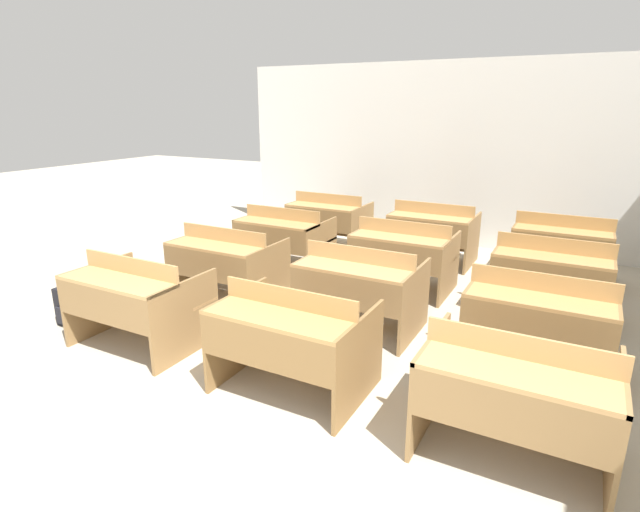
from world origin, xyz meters
The scene contains 14 objects.
wall_back centered at (0.00, 6.49, 1.38)m, with size 6.96×0.06×2.75m.
bench_front_left centered at (-1.52, 1.67, 0.45)m, with size 1.11×0.83×0.84m.
bench_front_center centered at (0.11, 1.67, 0.45)m, with size 1.11×0.83×0.84m.
bench_front_right centered at (1.70, 1.66, 0.45)m, with size 1.11×0.83×0.84m.
bench_second_left centered at (-1.50, 2.92, 0.45)m, with size 1.11×0.83×0.84m.
bench_second_center centered at (0.11, 2.92, 0.45)m, with size 1.11×0.83×0.84m.
bench_second_right centered at (1.70, 2.91, 0.45)m, with size 1.11×0.83×0.84m.
bench_third_left centered at (-1.53, 4.15, 0.45)m, with size 1.11×0.83×0.84m.
bench_third_center centered at (0.12, 4.16, 0.45)m, with size 1.11×0.83×0.84m.
bench_third_right centered at (1.70, 4.16, 0.45)m, with size 1.11×0.83×0.84m.
bench_back_left centered at (-1.50, 5.39, 0.45)m, with size 1.11×0.83×0.84m.
bench_back_center centered at (0.11, 5.40, 0.45)m, with size 1.11×0.83×0.84m.
bench_back_right centered at (1.72, 5.40, 0.45)m, with size 1.11×0.83×0.84m.
schoolbag centered at (-2.43, 1.67, 0.19)m, with size 0.32×0.26×0.38m.
Camera 1 is at (1.91, -1.23, 2.11)m, focal length 28.00 mm.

